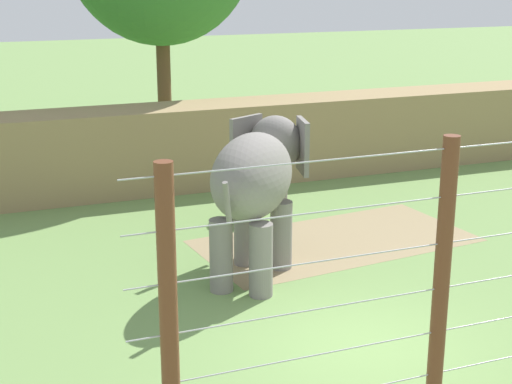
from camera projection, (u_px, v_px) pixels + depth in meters
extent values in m
plane|color=#6B8E4C|center=(362.00, 345.00, 12.59)|extent=(120.00, 120.00, 0.00)
cube|color=#937F5B|center=(335.00, 241.00, 17.45)|extent=(6.53, 3.81, 0.01)
cube|color=#997F56|center=(185.00, 146.00, 21.60)|extent=(36.00, 1.80, 2.32)
cylinder|color=gray|center=(245.00, 231.00, 15.90)|extent=(0.45, 0.45, 1.44)
cylinder|color=gray|center=(281.00, 235.00, 15.68)|extent=(0.45, 0.45, 1.44)
cylinder|color=gray|center=(221.00, 256.00, 14.55)|extent=(0.45, 0.45, 1.44)
cylinder|color=gray|center=(261.00, 260.00, 14.33)|extent=(0.45, 0.45, 1.44)
ellipsoid|color=gray|center=(252.00, 176.00, 14.71)|extent=(2.78, 2.99, 1.64)
ellipsoid|color=gray|center=(275.00, 143.00, 16.17)|extent=(1.52, 1.50, 1.19)
cube|color=gray|center=(246.00, 142.00, 16.25)|extent=(0.87, 0.51, 1.13)
cube|color=gray|center=(303.00, 146.00, 15.91)|extent=(0.31, 0.92, 1.13)
cylinder|color=gray|center=(281.00, 158.00, 16.70)|extent=(0.57, 0.60, 0.64)
cylinder|color=gray|center=(282.00, 176.00, 16.94)|extent=(0.44, 0.45, 0.60)
cylinder|color=gray|center=(283.00, 194.00, 17.13)|extent=(0.30, 0.30, 0.56)
cylinder|color=gray|center=(227.00, 203.00, 13.38)|extent=(0.27, 0.31, 0.82)
sphere|color=tan|center=(244.00, 200.00, 18.80)|extent=(1.03, 1.03, 1.03)
cylinder|color=brown|center=(169.00, 332.00, 8.67)|extent=(0.22, 0.22, 4.00)
cylinder|color=brown|center=(441.00, 286.00, 9.94)|extent=(0.22, 0.22, 4.00)
cylinder|color=#B7B7BC|center=(445.00, 371.00, 10.35)|extent=(8.63, 0.02, 0.02)
cylinder|color=#B7B7BC|center=(448.00, 329.00, 10.18)|extent=(8.63, 0.02, 0.02)
cylinder|color=#B7B7BC|center=(451.00, 286.00, 10.00)|extent=(8.63, 0.02, 0.02)
cylinder|color=#B7B7BC|center=(455.00, 241.00, 9.83)|extent=(8.63, 0.02, 0.02)
cylinder|color=#B7B7BC|center=(459.00, 195.00, 9.66)|extent=(8.63, 0.02, 0.02)
cylinder|color=#B7B7BC|center=(462.00, 147.00, 9.48)|extent=(8.63, 0.02, 0.02)
cylinder|color=brown|center=(165.00, 94.00, 24.42)|extent=(0.44, 0.44, 4.25)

